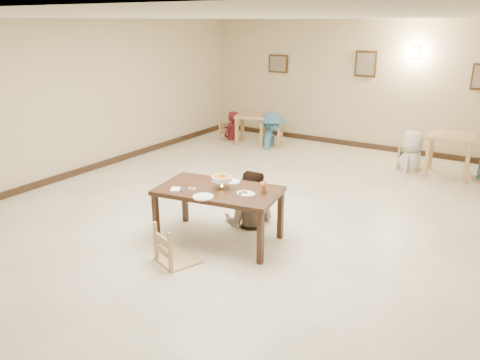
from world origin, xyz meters
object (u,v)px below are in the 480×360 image
Objects in this scene: bg_table_left at (252,120)px; bg_chair_ll at (232,121)px; chair_far at (250,194)px; curry_warmer at (222,178)px; bg_chair_rl at (412,148)px; main_table at (219,194)px; bg_diner_a at (232,111)px; drink_glass at (263,188)px; main_diner at (250,171)px; bg_diner_c at (414,130)px; chair_near at (177,226)px; bg_diner_b at (273,112)px; bg_table_right at (451,142)px; bg_chair_lr at (272,128)px.

bg_table_left is 0.90× the size of bg_chair_ll.
chair_far is 2.94× the size of curry_warmer.
bg_chair_rl is at bearing 73.79° from curry_warmer.
main_table is 1.17× the size of bg_diner_a.
bg_chair_rl is at bearing 79.77° from drink_glass.
main_table is 1.70× the size of bg_chair_ll.
main_diner reaches higher than chair_far.
bg_chair_rl is 0.55× the size of bg_diner_c.
bg_diner_a is 4.53m from bg_diner_c.
bg_chair_ll is at bearing -178.52° from bg_table_left.
chair_near is 1.05× the size of bg_table_left.
drink_glass is 5.72m from bg_table_left.
bg_diner_b is at bearing -84.63° from main_diner.
chair_near is 6.10m from bg_table_right.
bg_chair_lr is 3.34m from bg_chair_rl.
chair_near is 6.49m from bg_chair_ll.
drink_glass is 4.95m from bg_table_right.
bg_table_left is 0.61m from bg_chair_lr.
chair_near is 5.89m from bg_chair_rl.
curry_warmer is 5.30m from bg_table_right.
bg_chair_rl is 0.53× the size of bg_diner_b.
chair_near reaches higher than drink_glass.
bg_table_left is 1.01× the size of bg_chair_lr.
bg_diner_a is (-4.52, 0.08, 0.31)m from bg_chair_rl.
bg_chair_rl is at bearing -113.99° from bg_diner_b.
bg_chair_rl is (1.45, 4.90, -0.24)m from main_table.
chair_far is at bearing 90.92° from curry_warmer.
curry_warmer is 1.99× the size of drink_glass.
bg_chair_lr is at bearing 95.15° from bg_chair_rl.
bg_table_right is at bearing -136.33° from main_diner.
chair_far is at bearing 132.65° from drink_glass.
bg_diner_b is (-1.91, 4.18, 0.42)m from chair_far.
bg_diner_a reaches higher than bg_table_left.
bg_diner_a is (-3.13, 4.24, -0.08)m from main_diner.
main_diner is at bearing -178.08° from bg_diner_b.
drink_glass is 0.17× the size of bg_chair_lr.
bg_diner_a reaches higher than main_table.
bg_diner_c reaches higher than bg_chair_rl.
chair_near is at bearing -91.75° from chair_far.
main_diner is at bearing -15.28° from bg_diner_c.
main_diner reaches higher than curry_warmer.
bg_diner_b is at bearing 101.06° from main_table.
bg_diner_c is (1.45, 4.90, 0.13)m from main_table.
chair_near is at bearing -99.37° from curry_warmer.
bg_diner_c is at bearing 74.08° from bg_chair_lr.
main_diner reaches higher than drink_glass.
bg_chair_lr is (0.59, -0.02, -0.14)m from bg_table_left.
main_diner is at bearing -133.53° from bg_chair_ll.
chair_far is 0.94m from drink_glass.
bg_chair_lr is 0.54× the size of bg_diner_b.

